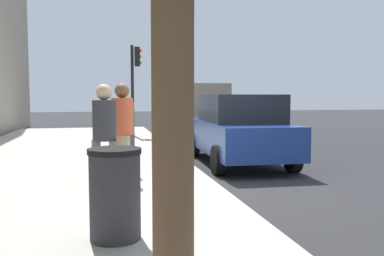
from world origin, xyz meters
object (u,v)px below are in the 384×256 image
parked_sedan_near (238,129)px  trash_bin (115,194)px  pedestrian_bystander (104,128)px  parked_van_far (189,108)px  pedestrian_at_meter (122,123)px  parking_officer (125,124)px  parking_meter (175,125)px  traffic_signal (135,75)px

parked_sedan_near → trash_bin: 6.27m
pedestrian_bystander → parked_sedan_near: pedestrian_bystander is taller
trash_bin → parked_van_far: bearing=-15.6°
parked_sedan_near → parked_van_far: bearing=-0.0°
parked_van_far → pedestrian_at_meter: bearing=160.4°
parking_officer → trash_bin: (-3.95, 0.31, -0.51)m
parking_meter → parking_officer: bearing=55.0°
pedestrian_bystander → traffic_signal: 9.73m
parked_van_far → parking_officer: bearing=159.0°
pedestrian_at_meter → parking_officer: 0.82m
parked_sedan_near → parked_van_far: (6.24, -0.00, 0.36)m
parked_van_far → pedestrian_bystander: bearing=160.1°
parking_officer → traffic_signal: traffic_signal is taller
pedestrian_bystander → parking_officer: 1.63m
parking_officer → trash_bin: 3.99m
parked_sedan_near → parking_meter: bearing=136.1°
parking_officer → parked_sedan_near: 3.27m
pedestrian_at_meter → trash_bin: (-3.13, 0.23, -0.57)m
parking_meter → parking_officer: size_ratio=0.81×
pedestrian_bystander → parked_sedan_near: size_ratio=0.40×
parking_officer → parking_meter: bearing=10.6°
pedestrian_at_meter → parking_officer: size_ratio=1.05×
parked_van_far → traffic_signal: traffic_signal is taller
parked_sedan_near → traffic_signal: traffic_signal is taller
trash_bin → parking_officer: bearing=-4.5°
pedestrian_at_meter → trash_bin: pedestrian_at_meter is taller
parking_meter → pedestrian_at_meter: size_ratio=0.78×
pedestrian_at_meter → parked_van_far: bearing=54.6°
parked_van_far → traffic_signal: 2.52m
parking_meter → pedestrian_bystander: 1.63m
parking_meter → parked_sedan_near: 2.89m
parking_meter → parked_sedan_near: parked_sedan_near is taller
pedestrian_bystander → parked_sedan_near: (2.99, -3.34, -0.31)m
traffic_signal → trash_bin: size_ratio=3.56×
parking_officer → pedestrian_at_meter: bearing=-50.2°
parking_officer → parked_van_far: 8.20m
parking_officer → pedestrian_bystander: bearing=-59.0°
parking_officer → traffic_signal: (7.97, -0.82, 1.41)m
parked_van_far → traffic_signal: (0.32, 2.12, 1.32)m
trash_bin → parked_sedan_near: bearing=-31.2°
trash_bin → pedestrian_bystander: bearing=2.4°
parking_meter → trash_bin: (-3.29, 1.25, -0.51)m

